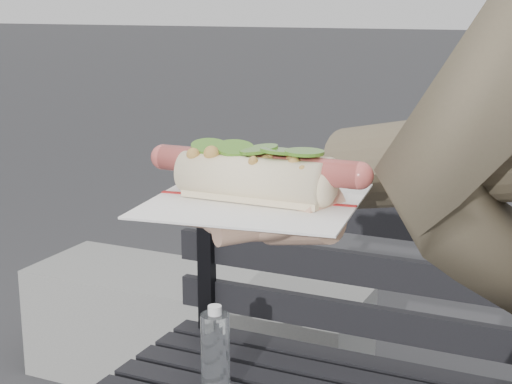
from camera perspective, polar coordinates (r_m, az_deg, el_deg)
park_bench at (r=1.80m, az=13.64°, el=-13.23°), size 1.50×0.44×0.88m
concrete_block at (r=2.80m, az=-4.52°, el=-10.11°), size 1.20×0.40×0.40m
held_hotdog at (r=0.74m, az=16.75°, el=2.13°), size 0.64×0.32×0.20m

